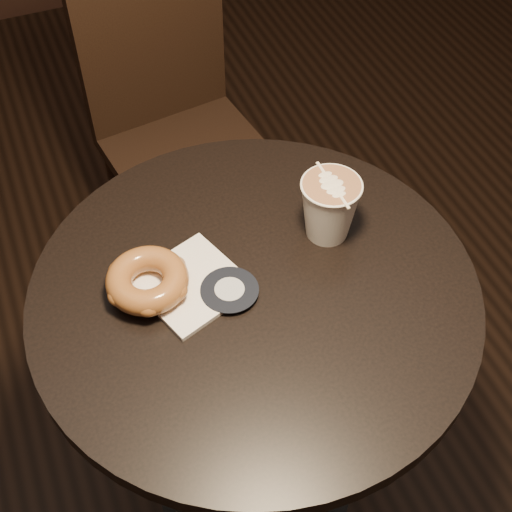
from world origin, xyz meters
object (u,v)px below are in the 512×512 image
chair (171,104)px  cafe_table (255,357)px  doughnut (147,280)px  latte_cup (329,209)px  pastry_bag (191,284)px

chair → cafe_table: bearing=-104.4°
doughnut → cafe_table: bearing=-19.2°
chair → doughnut: 0.80m
cafe_table → latte_cup: latte_cup is taller
latte_cup → cafe_table: bearing=-158.1°
cafe_table → doughnut: 0.28m
pastry_bag → latte_cup: bearing=-13.8°
cafe_table → latte_cup: size_ratio=6.92×
cafe_table → latte_cup: (0.15, 0.06, 0.25)m
cafe_table → doughnut: bearing=160.8°
cafe_table → doughnut: doughnut is taller
chair → pastry_bag: size_ratio=6.37×
pastry_bag → doughnut: doughnut is taller
doughnut → latte_cup: (0.31, 0.01, 0.03)m
chair → doughnut: chair is taller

